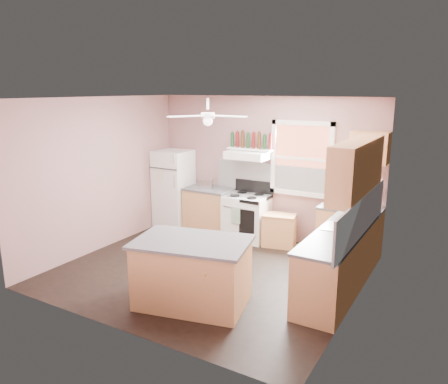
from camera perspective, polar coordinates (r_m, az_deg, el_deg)
The scene contains 32 objects.
floor at distance 7.06m, azimuth -1.96°, elevation -10.32°, with size 4.50×4.50×0.00m, color black.
ceiling at distance 6.46m, azimuth -2.15°, elevation 12.17°, with size 4.50×4.50×0.00m, color white.
wall_back at distance 8.38m, azimuth 5.36°, elevation 3.12°, with size 4.50×0.05×2.70m, color #8C6462.
wall_right at distance 5.78m, azimuth 17.42°, elevation -2.16°, with size 0.05×4.00×2.70m, color #8C6462.
wall_left at distance 8.05m, azimuth -15.90°, elevation 2.24°, with size 0.05×4.00×2.70m, color #8C6462.
backsplash_back at distance 8.20m, azimuth 8.07°, elevation 1.57°, with size 2.90×0.03×0.55m, color white.
backsplash_right at distance 6.12m, azimuth 17.58°, elevation -3.02°, with size 0.03×2.60×0.55m, color white.
window_view at distance 8.01m, azimuth 10.15°, elevation 4.31°, with size 1.00×0.02×1.20m, color brown.
window_frame at distance 7.99m, azimuth 10.08°, elevation 4.29°, with size 1.16×0.07×1.36m, color white.
refrigerator at distance 9.13m, azimuth -6.58°, elevation 0.42°, with size 0.68×0.66×1.60m, color white.
base_cabinet_left at distance 8.80m, azimuth -1.95°, elevation -2.48°, with size 0.90×0.60×0.86m, color tan.
counter_left at distance 8.69m, azimuth -1.97°, elevation 0.38°, with size 0.92×0.62×0.04m, color #4A4A4C.
toaster at distance 8.67m, azimuth -2.43°, elevation 1.10°, with size 0.28×0.16×0.18m, color silver.
stove at distance 8.36m, azimuth 2.97°, elevation -3.34°, with size 0.79×0.64×0.86m, color white.
range_hood at distance 8.19m, azimuth 3.12°, elevation 4.84°, with size 0.78×0.50×0.14m, color white.
bottle_shelf at distance 8.28m, azimuth 3.51°, elevation 5.63°, with size 0.90×0.26×0.03m, color white.
cart at distance 8.10m, azimuth 7.21°, elevation -5.04°, with size 0.58×0.39×0.58m, color tan.
base_cabinet_corner at distance 7.74m, azimuth 16.03°, elevation -5.25°, with size 1.00×0.60×0.86m, color tan.
base_cabinet_right at distance 6.42m, azimuth 14.60°, elevation -9.08°, with size 0.60×2.20×0.86m, color tan.
counter_corner at distance 7.62m, azimuth 16.25°, elevation -2.04°, with size 1.02×0.62×0.04m, color #4A4A4C.
counter_right at distance 6.27m, azimuth 14.76°, elevation -5.26°, with size 0.62×2.22×0.04m, color #4A4A4C.
sink at distance 6.45m, azimuth 15.25°, elevation -4.63°, with size 0.55×0.45×0.03m, color silver.
faucet at distance 6.39m, azimuth 16.68°, elevation -4.18°, with size 0.03×0.03×0.14m, color silver.
upper_cabinet_right at distance 6.21m, azimuth 17.00°, elevation 2.99°, with size 0.33×1.80×0.76m, color tan.
upper_cabinet_corner at distance 7.50m, azimuth 18.49°, elevation 5.53°, with size 0.60×0.33×0.52m, color tan.
paper_towel at distance 7.62m, azimuth 19.06°, elevation 0.63°, with size 0.12×0.12×0.26m, color white.
island at distance 5.93m, azimuth -4.15°, elevation -10.62°, with size 1.41×0.89×0.86m, color tan.
island_top at distance 5.76m, azimuth -4.23°, elevation -6.53°, with size 1.50×0.98×0.04m, color #4A4A4C.
ceiling_fan_hub at distance 6.47m, azimuth -2.13°, elevation 9.95°, with size 0.20×0.20×0.08m, color white.
soap_bottle at distance 6.03m, azimuth 16.14°, elevation -4.72°, with size 0.09×0.09×0.24m, color silver.
red_caddy at distance 6.74m, azimuth 15.83°, elevation -3.39°, with size 0.18×0.12×0.10m, color #AB0E25.
wine_bottles at distance 8.26m, azimuth 3.53°, elevation 6.72°, with size 0.86×0.06×0.31m.
Camera 1 is at (3.45, -5.46, 2.84)m, focal length 35.00 mm.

